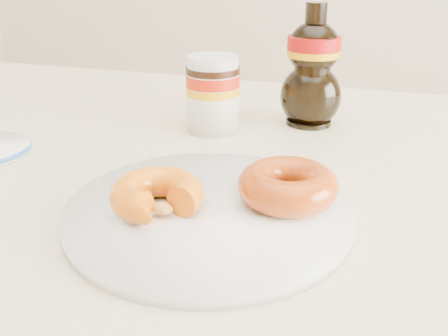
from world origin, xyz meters
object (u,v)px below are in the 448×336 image
(dark_jar, at_px, (219,89))
(nutella_jar, at_px, (213,91))
(plate, at_px, (209,211))
(syrup_bottle, at_px, (312,66))
(donut_bitten, at_px, (157,194))
(donut_whole, at_px, (288,185))
(dining_table, at_px, (200,217))

(dark_jar, bearing_deg, nutella_jar, -78.62)
(plate, height_order, dark_jar, dark_jar)
(nutella_jar, distance_m, syrup_bottle, 0.16)
(donut_bitten, distance_m, dark_jar, 0.37)
(nutella_jar, bearing_deg, donut_whole, -55.04)
(dining_table, height_order, nutella_jar, nutella_jar)
(dining_table, height_order, donut_bitten, donut_bitten)
(plate, distance_m, syrup_bottle, 0.35)
(nutella_jar, height_order, syrup_bottle, syrup_bottle)
(donut_bitten, height_order, syrup_bottle, syrup_bottle)
(nutella_jar, bearing_deg, syrup_bottle, 29.29)
(dining_table, bearing_deg, dark_jar, 100.78)
(donut_bitten, bearing_deg, dining_table, 108.59)
(donut_bitten, bearing_deg, donut_whole, 37.46)
(donut_whole, xyz_separation_m, nutella_jar, (-0.16, 0.23, 0.03))
(nutella_jar, xyz_separation_m, dark_jar, (-0.02, 0.08, -0.02))
(donut_whole, relative_size, dark_jar, 1.12)
(donut_bitten, xyz_separation_m, donut_whole, (0.12, 0.06, 0.00))
(dining_table, xyz_separation_m, dark_jar, (-0.04, 0.20, 0.13))
(donut_bitten, height_order, dark_jar, dark_jar)
(dining_table, distance_m, syrup_bottle, 0.29)
(plate, xyz_separation_m, donut_whole, (0.07, 0.03, 0.02))
(dining_table, distance_m, nutella_jar, 0.19)
(plate, height_order, nutella_jar, nutella_jar)
(syrup_bottle, bearing_deg, plate, -97.88)
(plate, bearing_deg, dining_table, 114.66)
(plate, height_order, donut_whole, donut_whole)
(dark_jar, bearing_deg, dining_table, -79.22)
(plate, relative_size, dark_jar, 3.21)
(dining_table, distance_m, donut_whole, 0.21)
(dining_table, bearing_deg, nutella_jar, 100.41)
(donut_bitten, relative_size, dark_jar, 1.03)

